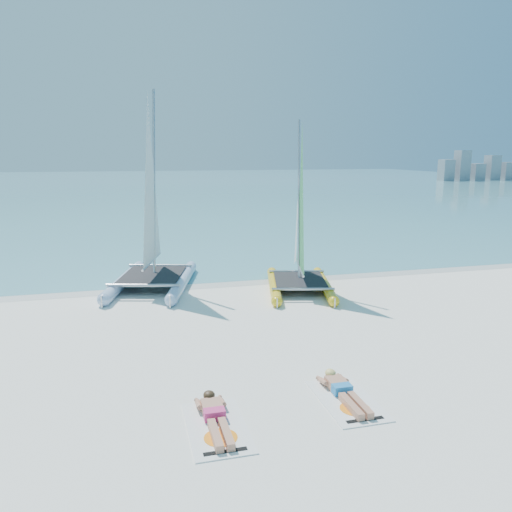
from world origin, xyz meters
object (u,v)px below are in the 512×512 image
at_px(sunbather_a, 215,416).
at_px(towel_b, 347,400).
at_px(catamaran_yellow, 299,234).
at_px(towel_a, 217,427).
at_px(sunbather_b, 343,390).
at_px(catamaran_blue, 151,227).

xyz_separation_m(sunbather_a, towel_b, (2.55, 0.12, -0.11)).
distance_m(catamaran_yellow, sunbather_a, 9.41).
xyz_separation_m(towel_a, sunbather_a, (0.00, 0.19, 0.11)).
relative_size(towel_b, sunbather_b, 1.07).
bearing_deg(sunbather_b, towel_b, -90.00).
distance_m(catamaran_blue, towel_b, 10.09).
bearing_deg(sunbather_a, catamaran_yellow, 61.73).
bearing_deg(towel_b, catamaran_blue, 108.12).
xyz_separation_m(towel_a, sunbather_b, (2.55, 0.51, 0.11)).
relative_size(catamaran_blue, catamaran_yellow, 1.19).
relative_size(towel_a, sunbather_a, 1.07).
height_order(sunbather_a, sunbather_b, same).
bearing_deg(sunbather_b, catamaran_blue, 108.47).
bearing_deg(towel_b, towel_a, -172.92).
bearing_deg(sunbather_b, sunbather_a, -172.92).
bearing_deg(sunbather_a, towel_a, -90.00).
xyz_separation_m(catamaran_yellow, sunbather_b, (-1.83, -7.82, -1.74)).
height_order(catamaran_blue, sunbather_a, catamaran_blue).
bearing_deg(towel_b, catamaran_yellow, 77.15).
distance_m(towel_a, sunbather_b, 2.60).
bearing_deg(towel_a, catamaran_blue, 93.07).
distance_m(sunbather_a, sunbather_b, 2.57).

